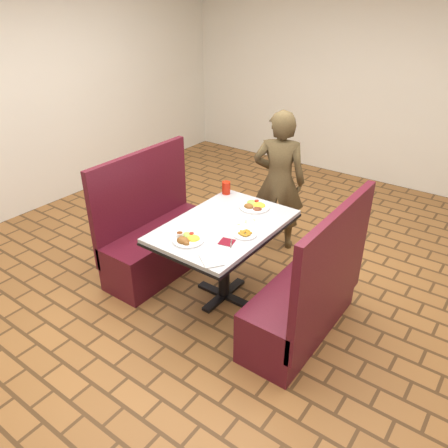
{
  "coord_description": "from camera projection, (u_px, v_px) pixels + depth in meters",
  "views": [
    {
      "loc": [
        1.88,
        -2.57,
        2.48
      ],
      "look_at": [
        0.0,
        0.0,
        0.75
      ],
      "focal_mm": 35.0,
      "sensor_mm": 36.0,
      "label": 1
    }
  ],
  "objects": [
    {
      "name": "booth_bench_right",
      "position": [
        306.0,
        300.0,
        3.41
      ],
      "size": [
        0.47,
        1.2,
        1.17
      ],
      "color": "#581421",
      "rests_on": "ground"
    },
    {
      "name": "room",
      "position": [
        224.0,
        79.0,
        3.07
      ],
      "size": [
        7.0,
        7.04,
        2.82
      ],
      "color": "#A06734",
      "rests_on": "ground"
    },
    {
      "name": "far_dinner_plate",
      "position": [
        255.0,
        205.0,
        3.89
      ],
      "size": [
        0.27,
        0.27,
        0.07
      ],
      "rotation": [
        0.0,
        0.0,
        0.34
      ],
      "color": "white",
      "rests_on": "dining_table"
    },
    {
      "name": "red_tumbler",
      "position": [
        226.0,
        188.0,
        4.13
      ],
      "size": [
        0.08,
        0.08,
        0.12
      ],
      "primitive_type": "cylinder",
      "color": "red",
      "rests_on": "dining_table"
    },
    {
      "name": "paper_napkin",
      "position": [
        212.0,
        260.0,
        3.14
      ],
      "size": [
        0.23,
        0.22,
        0.01
      ],
      "primitive_type": "cube",
      "rotation": [
        0.0,
        0.0,
        -0.62
      ],
      "color": "silver",
      "rests_on": "dining_table"
    },
    {
      "name": "maroon_napkin",
      "position": [
        227.0,
        242.0,
        3.37
      ],
      "size": [
        0.13,
        0.13,
        0.0
      ],
      "primitive_type": "cube",
      "rotation": [
        0.0,
        0.0,
        0.24
      ],
      "color": "maroon",
      "rests_on": "dining_table"
    },
    {
      "name": "fork_utensil",
      "position": [
        181.0,
        236.0,
        3.42
      ],
      "size": [
        0.04,
        0.16,
        0.0
      ],
      "primitive_type": "cube",
      "rotation": [
        0.0,
        0.0,
        0.18
      ],
      "color": "silver",
      "rests_on": "dining_table"
    },
    {
      "name": "lettuce_shreds",
      "position": [
        232.0,
        222.0,
        3.65
      ],
      "size": [
        0.28,
        0.32,
        0.0
      ],
      "primitive_type": null,
      "color": "#82B849",
      "rests_on": "dining_table"
    },
    {
      "name": "plantain_plate",
      "position": [
        245.0,
        234.0,
        3.46
      ],
      "size": [
        0.18,
        0.18,
        0.03
      ],
      "rotation": [
        0.0,
        0.0,
        0.14
      ],
      "color": "white",
      "rests_on": "dining_table"
    },
    {
      "name": "diner_person",
      "position": [
        279.0,
        182.0,
        4.45
      ],
      "size": [
        0.63,
        0.53,
        1.47
      ],
      "primitive_type": "imported",
      "rotation": [
        0.0,
        0.0,
        3.54
      ],
      "color": "brown",
      "rests_on": "ground"
    },
    {
      "name": "booth_bench_left",
      "position": [
        158.0,
        239.0,
        4.24
      ],
      "size": [
        0.47,
        1.2,
        1.17
      ],
      "color": "#581421",
      "rests_on": "ground"
    },
    {
      "name": "knife_utensil",
      "position": [
        190.0,
        241.0,
        3.36
      ],
      "size": [
        0.09,
        0.16,
        0.0
      ],
      "primitive_type": "cube",
      "rotation": [
        0.0,
        0.0,
        0.47
      ],
      "color": "silver",
      "rests_on": "dining_table"
    },
    {
      "name": "spoon_utensil",
      "position": [
        231.0,
        244.0,
        3.34
      ],
      "size": [
        0.08,
        0.11,
        0.0
      ],
      "primitive_type": "cube",
      "rotation": [
        0.0,
        0.0,
        0.57
      ],
      "color": "silver",
      "rests_on": "dining_table"
    },
    {
      "name": "near_dinner_plate",
      "position": [
        187.0,
        238.0,
        3.37
      ],
      "size": [
        0.25,
        0.25,
        0.08
      ],
      "rotation": [
        0.0,
        0.0,
        -0.01
      ],
      "color": "white",
      "rests_on": "dining_table"
    },
    {
      "name": "dining_table",
      "position": [
        224.0,
        234.0,
        3.67
      ],
      "size": [
        0.81,
        1.21,
        0.75
      ],
      "color": "#B7BABC",
      "rests_on": "ground"
    }
  ]
}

